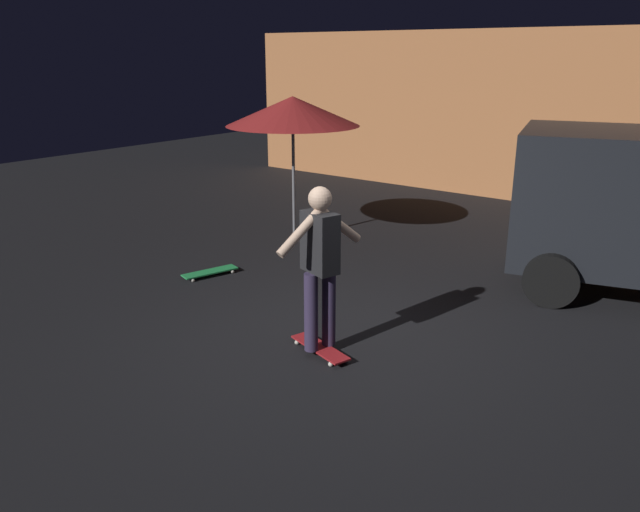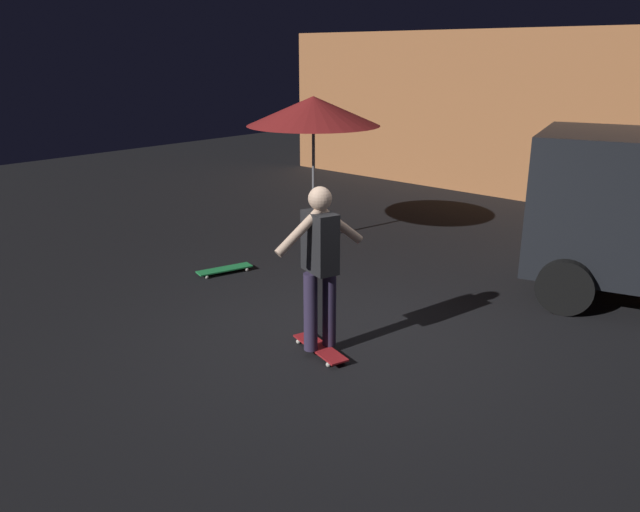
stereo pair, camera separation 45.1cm
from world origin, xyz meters
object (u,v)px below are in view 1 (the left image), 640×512
at_px(patio_umbrella, 293,111).
at_px(skateboard_spare, 210,272).
at_px(skater, 320,257).
at_px(skateboard_ridden, 320,348).

height_order(patio_umbrella, skateboard_spare, patio_umbrella).
xyz_separation_m(skateboard_spare, skater, (2.62, -0.93, 0.98)).
bearing_deg(skater, patio_umbrella, 133.31).
distance_m(patio_umbrella, skateboard_ridden, 4.61).
distance_m(patio_umbrella, skateboard_spare, 2.91).
relative_size(skateboard_ridden, skater, 0.48).
xyz_separation_m(skateboard_ridden, skateboard_spare, (-2.62, 0.93, 0.00)).
distance_m(skateboard_ridden, skater, 0.98).
xyz_separation_m(patio_umbrella, skateboard_ridden, (2.84, -3.02, -2.02)).
bearing_deg(skateboard_ridden, skateboard_spare, 160.55).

